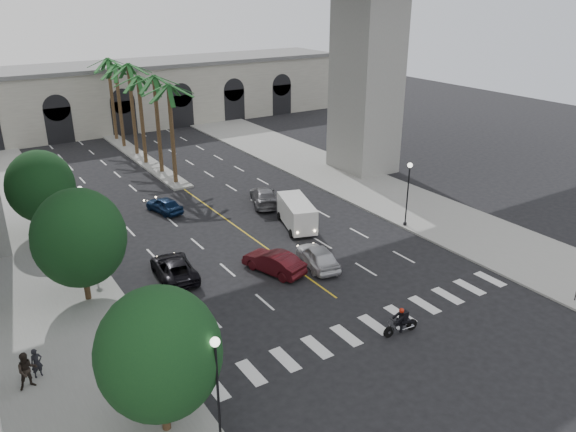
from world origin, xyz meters
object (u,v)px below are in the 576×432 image
(lamp_post_left_near, at_px, (217,383))
(car_a, at_px, (318,256))
(lamp_post_right, at_px, (408,189))
(motorcycle_rider, at_px, (402,322))
(traffic_signal_far, at_px, (162,321))
(pedestrian_b, at_px, (27,371))
(car_d, at_px, (264,196))
(car_e, at_px, (164,205))
(traffic_signal_near, at_px, (195,364))
(car_b, at_px, (274,262))
(pedestrian_a, at_px, (37,363))
(cargo_van, at_px, (297,213))
(lamp_post_left_far, at_px, (84,216))
(car_c, at_px, (174,268))

(lamp_post_left_near, distance_m, car_a, 17.23)
(lamp_post_right, bearing_deg, motorcycle_rider, -134.30)
(traffic_signal_far, distance_m, pedestrian_b, 6.53)
(car_d, distance_m, car_e, 8.64)
(lamp_post_right, relative_size, traffic_signal_near, 1.47)
(car_b, distance_m, car_e, 14.55)
(lamp_post_left_near, xyz_separation_m, car_e, (7.70, 26.41, -2.55))
(traffic_signal_near, distance_m, pedestrian_a, 8.57)
(traffic_signal_near, distance_m, car_b, 13.78)
(pedestrian_a, bearing_deg, motorcycle_rider, -31.98)
(cargo_van, height_order, pedestrian_a, cargo_van)
(motorcycle_rider, xyz_separation_m, car_e, (-4.41, 24.37, -0.07))
(lamp_post_left_far, height_order, traffic_signal_near, lamp_post_left_far)
(pedestrian_b, bearing_deg, car_b, 11.11)
(lamp_post_left_near, xyz_separation_m, cargo_van, (15.41, 17.57, -1.98))
(lamp_post_right, relative_size, car_d, 1.03)
(car_c, xyz_separation_m, pedestrian_a, (-9.55, -6.22, 0.21))
(car_d, relative_size, pedestrian_a, 3.37)
(traffic_signal_near, bearing_deg, car_e, 72.36)
(lamp_post_right, height_order, pedestrian_a, lamp_post_right)
(traffic_signal_near, relative_size, pedestrian_b, 1.91)
(traffic_signal_far, bearing_deg, car_a, 19.99)
(traffic_signal_far, xyz_separation_m, car_a, (12.80, 4.66, -1.75))
(car_d, xyz_separation_m, car_e, (-8.12, 2.95, -0.08))
(lamp_post_right, relative_size, car_c, 1.05)
(lamp_post_left_near, bearing_deg, car_d, 56.00)
(lamp_post_left_far, height_order, cargo_van, lamp_post_left_far)
(traffic_signal_near, height_order, motorcycle_rider, traffic_signal_near)
(traffic_signal_far, height_order, car_b, traffic_signal_far)
(cargo_van, height_order, pedestrian_b, cargo_van)
(car_a, height_order, car_c, car_a)
(traffic_signal_far, distance_m, car_b, 11.39)
(lamp_post_left_near, bearing_deg, traffic_signal_far, 89.12)
(lamp_post_right, xyz_separation_m, traffic_signal_far, (-22.70, -6.50, -0.71))
(car_a, height_order, car_b, car_a)
(lamp_post_right, distance_m, traffic_signal_near, 25.02)
(traffic_signal_near, bearing_deg, pedestrian_a, 132.47)
(pedestrian_b, bearing_deg, motorcycle_rider, -21.11)
(car_c, xyz_separation_m, car_d, (11.86, 8.54, 0.05))
(traffic_signal_near, bearing_deg, motorcycle_rider, -2.15)
(car_c, height_order, pedestrian_a, pedestrian_a)
(motorcycle_rider, bearing_deg, lamp_post_left_far, 127.74)
(lamp_post_left_near, xyz_separation_m, pedestrian_b, (-6.09, 8.07, -2.12))
(lamp_post_left_near, relative_size, car_a, 1.19)
(lamp_post_left_near, relative_size, lamp_post_right, 1.00)
(traffic_signal_near, bearing_deg, car_d, 53.12)
(cargo_van, bearing_deg, pedestrian_b, -138.48)
(motorcycle_rider, height_order, car_c, motorcycle_rider)
(lamp_post_right, bearing_deg, lamp_post_left_far, 160.67)
(lamp_post_left_near, distance_m, pedestrian_a, 10.60)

